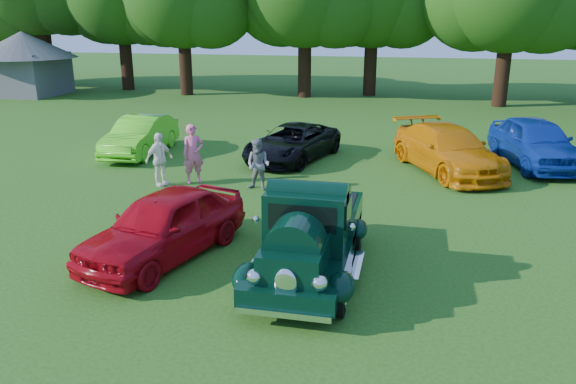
% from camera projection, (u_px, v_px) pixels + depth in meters
% --- Properties ---
extents(ground, '(120.00, 120.00, 0.00)m').
position_uv_depth(ground, '(312.00, 261.00, 11.57)').
color(ground, '#1F5313').
rests_on(ground, ground).
extents(hero_pickup, '(2.11, 4.53, 1.77)m').
position_uv_depth(hero_pickup, '(309.00, 236.00, 10.82)').
color(hero_pickup, black).
rests_on(hero_pickup, ground).
extents(red_convertible, '(2.75, 4.42, 1.40)m').
position_uv_depth(red_convertible, '(164.00, 225.00, 11.58)').
color(red_convertible, '#AC0712').
rests_on(red_convertible, ground).
extents(back_car_lime, '(1.63, 4.17, 1.35)m').
position_uv_depth(back_car_lime, '(140.00, 136.00, 20.28)').
color(back_car_lime, '#51DA1D').
rests_on(back_car_lime, ground).
extents(back_car_black, '(3.13, 4.79, 1.23)m').
position_uv_depth(back_car_black, '(292.00, 143.00, 19.47)').
color(back_car_black, black).
rests_on(back_car_black, ground).
extents(back_car_orange, '(4.02, 5.40, 1.45)m').
position_uv_depth(back_car_orange, '(448.00, 149.00, 17.99)').
color(back_car_orange, orange).
rests_on(back_car_orange, ground).
extents(back_car_blue, '(2.86, 4.99, 1.60)m').
position_uv_depth(back_car_blue, '(535.00, 142.00, 18.70)').
color(back_car_blue, navy).
rests_on(back_car_blue, ground).
extents(spectator_pink, '(0.77, 0.73, 1.78)m').
position_uv_depth(spectator_pink, '(193.00, 154.00, 16.73)').
color(spectator_pink, '#ED618E').
rests_on(spectator_pink, ground).
extents(spectator_grey, '(0.82, 0.70, 1.49)m').
position_uv_depth(spectator_grey, '(258.00, 165.00, 16.06)').
color(spectator_grey, gray).
rests_on(spectator_grey, ground).
extents(spectator_white, '(0.78, 1.01, 1.59)m').
position_uv_depth(spectator_white, '(159.00, 159.00, 16.47)').
color(spectator_white, white).
rests_on(spectator_white, ground).
extents(gazebo, '(6.40, 6.40, 3.90)m').
position_uv_depth(gazebo, '(24.00, 56.00, 34.94)').
color(gazebo, '#555559').
rests_on(gazebo, ground).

